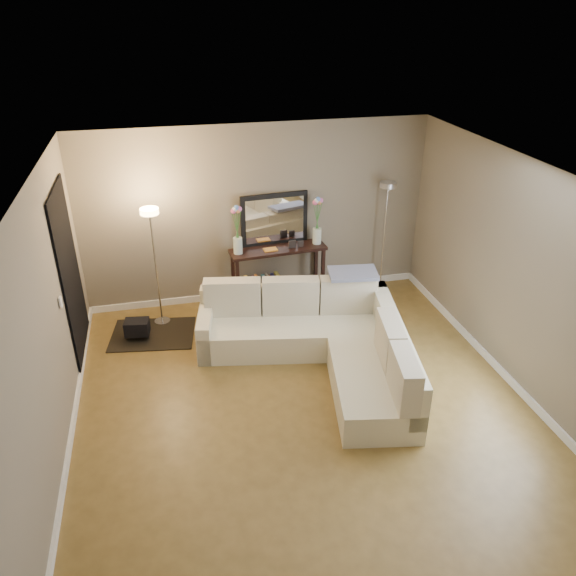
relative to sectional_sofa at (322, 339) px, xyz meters
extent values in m
cube|color=olive|center=(-0.44, -0.83, -0.33)|extent=(5.00, 5.50, 0.01)
cube|color=white|center=(-0.44, -0.83, 2.28)|extent=(5.00, 5.50, 0.01)
cube|color=#786E5C|center=(-0.44, 1.93, 0.98)|extent=(5.00, 0.02, 2.60)
cube|color=#786E5C|center=(-0.44, -3.59, 0.98)|extent=(5.00, 0.02, 2.60)
cube|color=#786E5C|center=(-2.95, -0.83, 0.98)|extent=(0.02, 5.50, 2.60)
cube|color=#786E5C|center=(2.07, -0.83, 0.98)|extent=(0.02, 5.50, 2.60)
cube|color=white|center=(-0.44, 1.91, -0.27)|extent=(5.00, 0.03, 0.10)
cube|color=white|center=(-2.93, -0.83, -0.27)|extent=(0.03, 5.50, 0.10)
cube|color=white|center=(2.04, -0.83, -0.27)|extent=(0.03, 5.50, 0.10)
cube|color=black|center=(-2.92, 0.87, 0.78)|extent=(0.02, 1.20, 2.20)
cube|color=white|center=(-2.92, 0.02, 0.88)|extent=(0.02, 0.08, 0.12)
cube|color=beige|center=(-0.25, 0.41, -0.13)|extent=(2.56, 1.28, 0.38)
cube|color=beige|center=(-0.19, 0.74, 0.13)|extent=(2.44, 0.63, 0.53)
cube|color=beige|center=(-1.38, 0.62, -0.06)|extent=(0.32, 0.86, 0.53)
cube|color=beige|center=(0.33, -0.89, -0.13)|extent=(1.11, 1.64, 0.38)
cube|color=beige|center=(0.73, -0.53, 0.13)|extent=(0.61, 2.35, 0.53)
cube|color=beige|center=(-0.99, 0.78, 0.30)|extent=(0.76, 0.34, 0.49)
cube|color=beige|center=(-0.25, 0.64, 0.30)|extent=(0.76, 0.34, 0.49)
cube|color=beige|center=(0.49, 0.51, 0.30)|extent=(0.76, 0.34, 0.49)
cube|color=beige|center=(0.60, -0.65, 0.30)|extent=(0.33, 0.70, 0.49)
cube|color=beige|center=(0.47, -1.35, 0.30)|extent=(0.33, 0.70, 0.49)
cube|color=slate|center=(0.54, 0.51, 0.60)|extent=(0.66, 0.44, 0.08)
cube|color=black|center=(-0.20, 1.66, 0.52)|extent=(1.43, 0.49, 0.04)
cube|color=black|center=(-0.83, 1.46, 0.09)|extent=(0.05, 0.05, 0.82)
cube|color=black|center=(-0.85, 1.76, 0.09)|extent=(0.05, 0.05, 0.82)
cube|color=black|center=(0.46, 1.56, 0.09)|extent=(0.05, 0.05, 0.82)
cube|color=black|center=(0.44, 1.86, 0.09)|extent=(0.05, 0.05, 0.82)
cube|color=black|center=(-0.20, 1.66, -0.13)|extent=(1.34, 0.45, 0.03)
cube|color=#BF3333|center=(-0.77, 1.62, -0.01)|extent=(0.05, 0.17, 0.20)
cube|color=#3359A5|center=(-0.73, 1.62, 0.00)|extent=(0.05, 0.18, 0.23)
cube|color=gold|center=(-0.68, 1.62, 0.01)|extent=(0.06, 0.18, 0.25)
cube|color=#3F7F4C|center=(-0.62, 1.63, -0.01)|extent=(0.07, 0.18, 0.20)
cube|color=#994C99|center=(-0.57, 1.63, 0.00)|extent=(0.05, 0.17, 0.23)
cube|color=orange|center=(-0.53, 1.64, 0.01)|extent=(0.05, 0.18, 0.25)
cube|color=#262626|center=(-0.47, 1.64, -0.01)|extent=(0.06, 0.18, 0.20)
cube|color=#4C99B2|center=(-0.42, 1.64, 0.00)|extent=(0.07, 0.18, 0.23)
cube|color=#B2A58C|center=(-0.37, 1.65, 0.01)|extent=(0.05, 0.17, 0.25)
cube|color=brown|center=(-0.32, 1.65, -0.01)|extent=(0.05, 0.18, 0.20)
cube|color=navy|center=(-0.27, 1.66, 0.00)|extent=(0.06, 0.18, 0.23)
cube|color=gold|center=(-0.22, 1.66, 0.01)|extent=(0.07, 0.18, 0.25)
cube|color=black|center=(-0.21, 1.85, 0.91)|extent=(0.99, 0.12, 0.78)
cube|color=white|center=(-0.20, 1.83, 0.91)|extent=(0.86, 0.08, 0.65)
cube|color=orange|center=(-0.32, 1.63, 0.54)|extent=(0.20, 0.14, 0.04)
cube|color=black|center=(0.01, 1.63, 0.59)|extent=(0.11, 0.03, 0.14)
cube|color=black|center=(0.14, 1.64, 0.57)|extent=(0.09, 0.03, 0.12)
cylinder|color=silver|center=(-0.78, 1.62, 0.64)|extent=(0.14, 0.14, 0.26)
cylinder|color=#38722D|center=(-0.80, 1.62, 0.95)|extent=(0.11, 0.02, 0.44)
sphere|color=#E5598C|center=(-0.82, 1.62, 1.17)|extent=(0.08, 0.08, 0.08)
cylinder|color=#38722D|center=(-0.79, 1.62, 0.96)|extent=(0.06, 0.01, 0.47)
sphere|color=white|center=(-0.80, 1.62, 1.19)|extent=(0.08, 0.08, 0.08)
cylinder|color=#38722D|center=(-0.78, 1.62, 0.97)|extent=(0.01, 0.01, 0.50)
sphere|color=#598CE5|center=(-0.78, 1.62, 1.22)|extent=(0.08, 0.08, 0.08)
cylinder|color=#38722D|center=(-0.77, 1.62, 0.95)|extent=(0.06, 0.01, 0.45)
sphere|color=#E58C4C|center=(-0.76, 1.62, 1.17)|extent=(0.08, 0.08, 0.08)
cylinder|color=#38722D|center=(-0.76, 1.62, 0.96)|extent=(0.11, 0.02, 0.47)
sphere|color=#D866B2|center=(-0.74, 1.62, 1.19)|extent=(0.08, 0.08, 0.08)
cylinder|color=silver|center=(0.40, 1.71, 0.64)|extent=(0.14, 0.14, 0.26)
cylinder|color=#38722D|center=(0.38, 1.71, 0.95)|extent=(0.11, 0.02, 0.44)
sphere|color=#E5598C|center=(0.36, 1.71, 1.17)|extent=(0.08, 0.08, 0.08)
cylinder|color=#38722D|center=(0.39, 1.71, 0.96)|extent=(0.06, 0.01, 0.47)
sphere|color=white|center=(0.38, 1.71, 1.19)|extent=(0.08, 0.08, 0.08)
cylinder|color=#38722D|center=(0.40, 1.71, 0.97)|extent=(0.01, 0.01, 0.50)
sphere|color=#598CE5|center=(0.40, 1.71, 1.22)|extent=(0.08, 0.08, 0.08)
cylinder|color=#38722D|center=(0.41, 1.71, 0.95)|extent=(0.06, 0.01, 0.45)
sphere|color=#E58C4C|center=(0.42, 1.72, 1.17)|extent=(0.08, 0.08, 0.08)
cylinder|color=#38722D|center=(0.42, 1.72, 0.96)|extent=(0.11, 0.02, 0.47)
sphere|color=#D866B2|center=(0.44, 1.72, 1.19)|extent=(0.08, 0.08, 0.08)
cylinder|color=silver|center=(-1.93, 1.42, -0.31)|extent=(0.25, 0.25, 0.03)
cylinder|color=silver|center=(-1.93, 1.42, 0.50)|extent=(0.03, 0.03, 1.61)
cylinder|color=#FFBF72|center=(-1.93, 1.42, 1.33)|extent=(0.27, 0.27, 0.07)
cylinder|color=silver|center=(1.44, 1.69, -0.31)|extent=(0.23, 0.23, 0.03)
cylinder|color=silver|center=(1.44, 1.69, 0.51)|extent=(0.03, 0.03, 1.64)
cylinder|color=silver|center=(1.44, 1.69, 1.37)|extent=(0.25, 0.25, 0.07)
cube|color=black|center=(-2.07, 1.11, -0.31)|extent=(1.21, 0.98, 0.01)
cube|color=black|center=(-2.26, 1.04, -0.13)|extent=(0.34, 0.26, 0.20)
camera|label=1|loc=(-1.75, -5.62, 3.77)|focal=35.00mm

